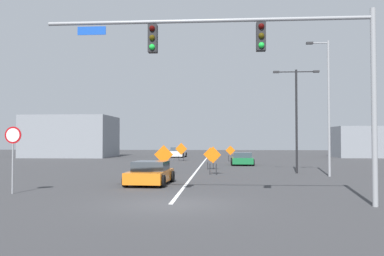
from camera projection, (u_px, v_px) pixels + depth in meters
name	position (u px, v px, depth m)	size (l,w,h in m)	color
ground	(170.00, 204.00, 15.03)	(166.54, 166.54, 0.00)	#38383A
road_centre_stripe	(208.00, 156.00, 61.16)	(0.16, 92.52, 0.01)	white
traffic_signal_assembly	(262.00, 56.00, 14.95)	(12.24, 0.44, 7.21)	gray
stop_sign	(13.00, 147.00, 18.06)	(0.76, 0.07, 3.00)	gray
street_lamp_mid_left	(327.00, 102.00, 26.74)	(1.52, 0.24, 9.01)	gray
street_lamp_near_left	(296.00, 111.00, 29.24)	(3.30, 0.24, 7.50)	black
construction_sign_median_far	(210.00, 156.00, 33.02)	(1.16, 0.22, 1.81)	orange
construction_sign_left_shoulder	(164.00, 156.00, 28.88)	(1.37, 0.07, 2.04)	orange
construction_sign_median_near	(181.00, 150.00, 46.66)	(1.39, 0.27, 2.08)	orange
construction_sign_right_shoulder	(230.00, 151.00, 45.59)	(1.08, 0.07, 1.78)	orange
construction_sign_left_lane	(213.00, 157.00, 28.03)	(1.13, 0.31, 1.95)	orange
car_white_near	(178.00, 152.00, 56.82)	(2.33, 4.12, 1.38)	white
car_orange_far	(150.00, 173.00, 21.91)	(2.33, 3.99, 1.24)	orange
car_green_approaching	(242.00, 159.00, 38.97)	(2.19, 3.87, 1.21)	#196B38
roadside_building_west	(71.00, 137.00, 57.57)	(11.71, 8.90, 5.79)	gray
roadside_building_east	(358.00, 142.00, 56.23)	(6.30, 5.99, 4.29)	gray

